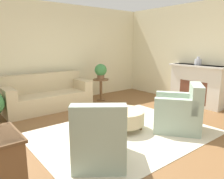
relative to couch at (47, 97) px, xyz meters
name	(u,v)px	position (x,y,z in m)	size (l,w,h in m)	color
ground_plane	(124,133)	(0.49, -2.47, -0.33)	(16.00, 16.00, 0.00)	brown
wall_back	(53,54)	(0.49, 0.59, 1.07)	(9.99, 0.12, 2.80)	beige
wall_right	(213,55)	(3.62, -2.47, 1.07)	(0.12, 10.14, 2.80)	beige
rug	(124,133)	(0.49, -2.47, -0.32)	(3.28, 2.44, 0.01)	beige
couch	(47,97)	(0.00, 0.00, 0.00)	(2.19, 0.87, 0.91)	#C6B289
armchair_left	(99,139)	(-0.48, -3.03, 0.03)	(1.08, 1.11, 0.93)	#9EB29E
armchair_right	(180,113)	(1.45, -3.03, 0.03)	(1.08, 1.11, 0.93)	#9EB29E
ottoman_table	(123,117)	(0.61, -2.31, -0.07)	(0.84, 0.84, 0.39)	#C6B289
side_table	(101,86)	(1.60, -0.17, 0.11)	(0.47, 0.47, 0.65)	brown
fireplace	(197,84)	(3.37, -2.22, 0.26)	(0.44, 1.56, 1.12)	silver
vase_mantel_near	(198,62)	(3.36, -2.22, 0.88)	(0.18, 0.18, 0.22)	silver
potted_plant_on_side_table	(101,71)	(1.60, -0.17, 0.57)	(0.36, 0.36, 0.45)	brown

